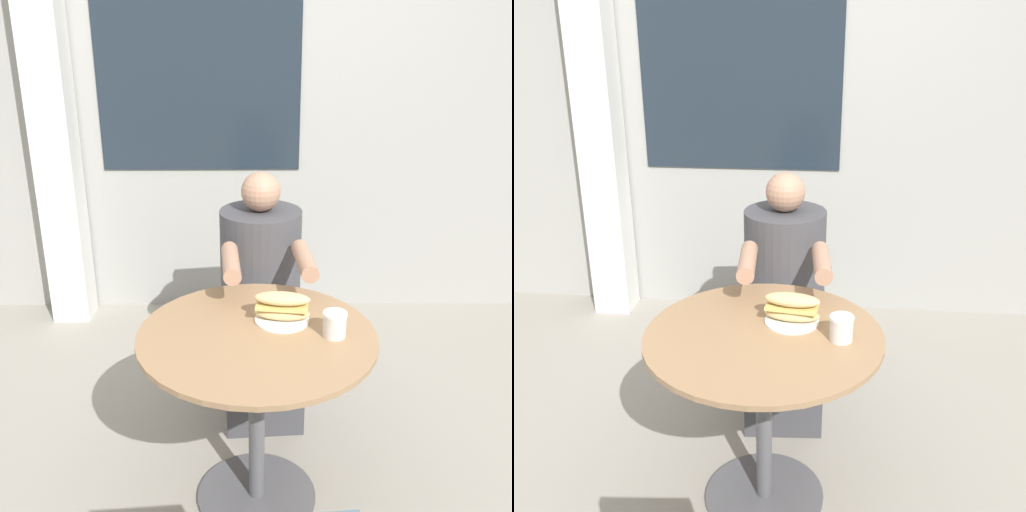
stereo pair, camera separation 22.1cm
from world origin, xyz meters
TOP-DOWN VIEW (x-y plane):
  - ground_plane at (0.00, 0.00)m, footprint 8.00×8.00m
  - storefront_wall at (-0.00, 1.73)m, footprint 8.00×0.09m
  - lattice_pillar at (-1.12, 1.56)m, footprint 0.22×0.22m
  - cafe_table at (0.00, 0.00)m, footprint 0.84×0.84m
  - diner_chair at (0.02, 0.96)m, footprint 0.41×0.41m
  - seated_diner at (0.03, 0.61)m, footprint 0.39×0.66m
  - sandwich_on_plate at (0.09, 0.10)m, footprint 0.21×0.20m
  - drink_cup at (0.27, -0.02)m, footprint 0.08×0.08m

SIDE VIEW (x-z plane):
  - ground_plane at x=0.00m, z-range 0.00..0.00m
  - seated_diner at x=0.03m, z-range -0.08..1.06m
  - diner_chair at x=0.02m, z-range 0.09..0.96m
  - cafe_table at x=0.00m, z-range 0.18..0.91m
  - drink_cup at x=0.27m, z-range 0.73..0.82m
  - sandwich_on_plate at x=0.09m, z-range 0.72..0.84m
  - lattice_pillar at x=-1.12m, z-range 0.00..2.40m
  - storefront_wall at x=0.00m, z-range 0.00..2.80m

